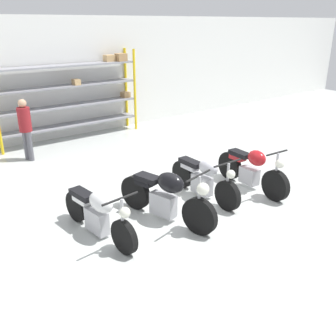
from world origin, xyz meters
TOP-DOWN VIEW (x-y plane):
  - ground_plane at (0.00, 0.00)m, footprint 30.00×30.00m
  - back_wall at (0.00, 6.05)m, footprint 30.00×0.08m
  - shelving_rack at (0.41, 5.68)m, footprint 4.43×0.63m
  - motorcycle_white at (-1.77, 0.02)m, footprint 0.66×2.00m
  - motorcycle_black at (-0.54, -0.26)m, footprint 0.81×2.14m
  - motorcycle_silver at (0.65, 0.06)m, footprint 0.69×1.97m
  - motorcycle_red at (1.77, -0.25)m, footprint 0.58×2.01m
  - person_browsing at (-1.46, 4.52)m, footprint 0.39×0.39m

SIDE VIEW (x-z plane):
  - ground_plane at x=0.00m, z-range 0.00..0.00m
  - motorcycle_silver at x=0.65m, z-range -0.06..0.91m
  - motorcycle_white at x=-1.77m, z-range -0.04..0.91m
  - motorcycle_red at x=1.77m, z-range -0.06..0.96m
  - motorcycle_black at x=-0.54m, z-range -0.04..1.04m
  - person_browsing at x=-1.46m, z-range 0.14..1.75m
  - shelving_rack at x=0.41m, z-range 0.09..2.70m
  - back_wall at x=0.00m, z-range 0.00..3.60m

